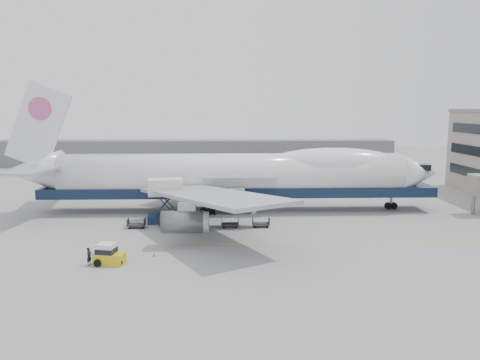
{
  "coord_description": "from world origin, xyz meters",
  "views": [
    {
      "loc": [
        -1.15,
        -59.22,
        15.81
      ],
      "look_at": [
        1.01,
        6.0,
        5.72
      ],
      "focal_mm": 35.0,
      "sensor_mm": 36.0,
      "label": 1
    }
  ],
  "objects_px": {
    "airliner": "(236,175)",
    "catering_truck": "(166,198)",
    "ground_worker": "(89,256)",
    "baggage_tug": "(108,255)"
  },
  "relations": [
    {
      "from": "catering_truck",
      "to": "ground_worker",
      "type": "xyz_separation_m",
      "value": [
        -5.61,
        -17.8,
        -2.53
      ]
    },
    {
      "from": "airliner",
      "to": "ground_worker",
      "type": "relative_size",
      "value": 36.39
    },
    {
      "from": "ground_worker",
      "to": "baggage_tug",
      "type": "bearing_deg",
      "value": -61.63
    },
    {
      "from": "catering_truck",
      "to": "baggage_tug",
      "type": "xyz_separation_m",
      "value": [
        -3.74,
        -17.58,
        -2.48
      ]
    },
    {
      "from": "airliner",
      "to": "baggage_tug",
      "type": "distance_m",
      "value": 28.82
    },
    {
      "from": "baggage_tug",
      "to": "ground_worker",
      "type": "bearing_deg",
      "value": -161.63
    },
    {
      "from": "baggage_tug",
      "to": "ground_worker",
      "type": "distance_m",
      "value": 1.89
    },
    {
      "from": "ground_worker",
      "to": "airliner",
      "type": "bearing_deg",
      "value": -10.29
    },
    {
      "from": "airliner",
      "to": "catering_truck",
      "type": "bearing_deg",
      "value": -143.64
    },
    {
      "from": "airliner",
      "to": "baggage_tug",
      "type": "xyz_separation_m",
      "value": [
        -13.71,
        -24.92,
        -4.65
      ]
    }
  ]
}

